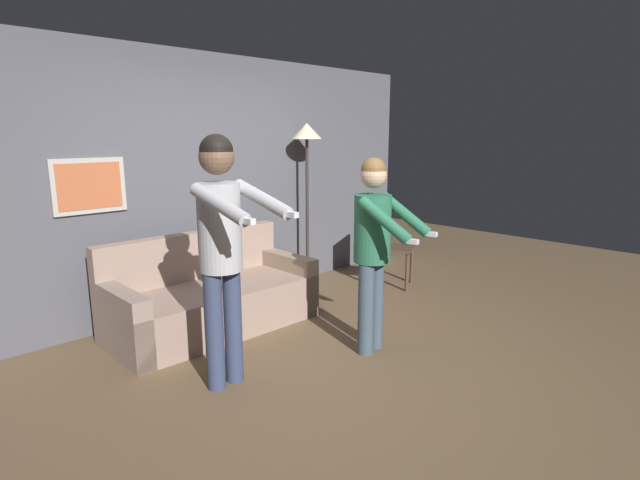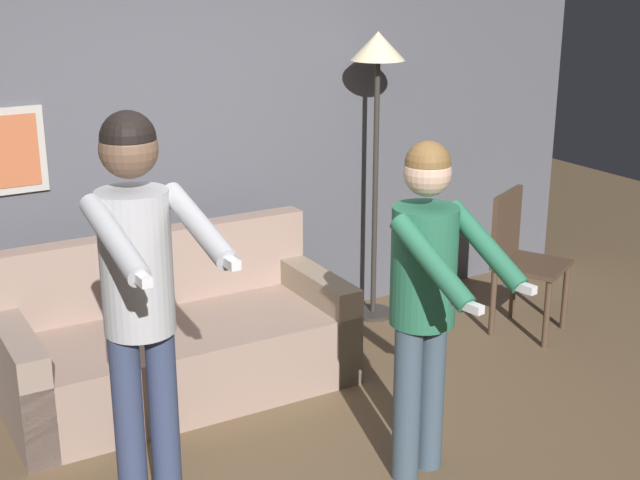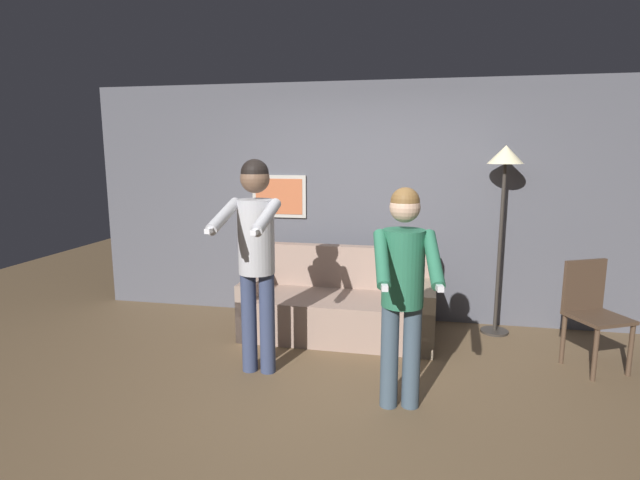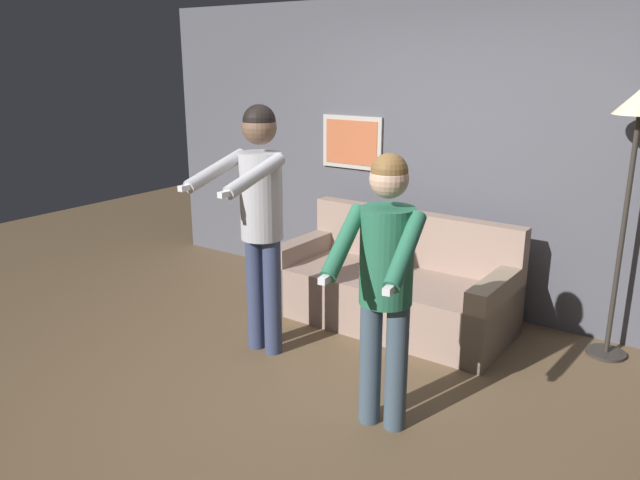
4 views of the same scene
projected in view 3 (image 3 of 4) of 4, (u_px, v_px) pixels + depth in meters
ground_plane at (341, 396)px, 3.85m from camera, size 12.00×12.00×0.00m
back_wall_assembly at (368, 203)px, 5.50m from camera, size 6.40×0.09×2.60m
couch at (339, 308)px, 5.11m from camera, size 1.91×0.87×0.87m
torchiere_lamp at (504, 176)px, 4.91m from camera, size 0.35×0.35×1.92m
person_standing_left at (256, 245)px, 4.07m from camera, size 0.44×0.75×1.80m
person_standing_right at (403, 280)px, 3.51m from camera, size 0.50×0.65×1.62m
dining_chair_distant at (591, 308)px, 4.31m from camera, size 0.56×0.56×0.93m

